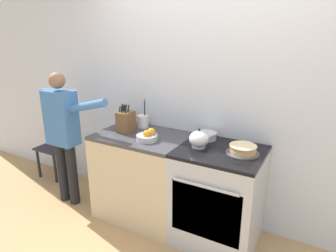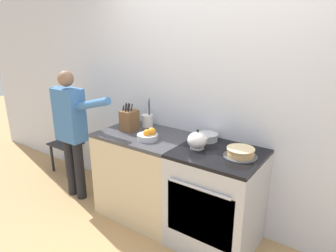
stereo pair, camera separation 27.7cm
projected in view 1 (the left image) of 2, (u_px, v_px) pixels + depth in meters
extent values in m
plane|color=tan|center=(179.00, 250.00, 2.73)|extent=(16.00, 16.00, 0.00)
cube|color=silver|center=(213.00, 97.00, 2.89)|extent=(8.00, 0.04, 2.60)
cube|color=beige|center=(143.00, 177.00, 3.14)|extent=(0.91, 0.65, 0.88)
cube|color=#3D3D42|center=(142.00, 136.00, 3.00)|extent=(0.91, 0.65, 0.03)
cube|color=#B7BABF|center=(218.00, 197.00, 2.76)|extent=(0.75, 0.65, 0.88)
cube|color=black|center=(205.00, 213.00, 2.49)|extent=(0.61, 0.01, 0.49)
cylinder|color=#B7BABF|center=(205.00, 187.00, 2.38)|extent=(0.56, 0.02, 0.02)
cube|color=black|center=(221.00, 152.00, 2.62)|extent=(0.75, 0.65, 0.03)
cylinder|color=#4C4C51|center=(242.00, 153.00, 2.54)|extent=(0.28, 0.28, 0.01)
cylinder|color=tan|center=(243.00, 151.00, 2.53)|extent=(0.23, 0.23, 0.03)
cylinder|color=tan|center=(243.00, 148.00, 2.52)|extent=(0.22, 0.22, 0.03)
cylinder|color=beige|center=(243.00, 146.00, 2.52)|extent=(0.23, 0.23, 0.01)
cylinder|color=white|center=(199.00, 146.00, 2.68)|extent=(0.12, 0.12, 0.01)
ellipsoid|color=white|center=(199.00, 139.00, 2.66)|extent=(0.18, 0.18, 0.15)
cone|color=white|center=(208.00, 138.00, 2.62)|extent=(0.09, 0.04, 0.08)
sphere|color=black|center=(199.00, 130.00, 2.64)|extent=(0.02, 0.02, 0.02)
cylinder|color=#B7BABF|center=(206.00, 136.00, 2.87)|extent=(0.20, 0.20, 0.06)
torus|color=#B7BABF|center=(206.00, 132.00, 2.86)|extent=(0.21, 0.21, 0.01)
cube|color=brown|center=(126.00, 122.00, 3.05)|extent=(0.14, 0.17, 0.21)
cylinder|color=black|center=(120.00, 109.00, 3.00)|extent=(0.01, 0.03, 0.06)
cylinder|color=black|center=(123.00, 109.00, 2.97)|extent=(0.01, 0.04, 0.08)
cylinder|color=black|center=(126.00, 109.00, 2.95)|extent=(0.01, 0.04, 0.09)
cylinder|color=black|center=(122.00, 108.00, 3.02)|extent=(0.01, 0.04, 0.08)
cylinder|color=black|center=(125.00, 109.00, 3.01)|extent=(0.01, 0.03, 0.07)
cylinder|color=black|center=(128.00, 109.00, 2.99)|extent=(0.01, 0.04, 0.08)
cylinder|color=black|center=(124.00, 107.00, 3.06)|extent=(0.01, 0.03, 0.07)
cylinder|color=silver|center=(143.00, 121.00, 3.21)|extent=(0.12, 0.12, 0.13)
cylinder|color=black|center=(145.00, 112.00, 3.17)|extent=(0.02, 0.03, 0.24)
cylinder|color=teal|center=(145.00, 111.00, 3.18)|extent=(0.05, 0.05, 0.27)
cylinder|color=#B7BABF|center=(147.00, 138.00, 2.83)|extent=(0.20, 0.20, 0.05)
sphere|color=orange|center=(147.00, 134.00, 2.80)|extent=(0.07, 0.07, 0.07)
sphere|color=orange|center=(151.00, 132.00, 2.83)|extent=(0.08, 0.08, 0.08)
cylinder|color=black|center=(63.00, 171.00, 3.45)|extent=(0.11, 0.11, 0.72)
cylinder|color=black|center=(73.00, 174.00, 3.37)|extent=(0.11, 0.11, 0.72)
cube|color=#3D70AD|center=(61.00, 118.00, 3.21)|extent=(0.34, 0.20, 0.59)
cylinder|color=#3D70AD|center=(47.00, 111.00, 3.29)|extent=(0.08, 0.08, 0.50)
cylinder|color=#3D70AD|center=(87.00, 106.00, 2.98)|extent=(0.51, 0.08, 0.21)
sphere|color=#846047|center=(57.00, 81.00, 3.09)|extent=(0.17, 0.17, 0.17)
cylinder|color=#232328|center=(39.00, 163.00, 4.03)|extent=(0.04, 0.04, 0.40)
cylinder|color=#232328|center=(55.00, 168.00, 3.88)|extent=(0.04, 0.04, 0.40)
cylinder|color=#232328|center=(57.00, 155.00, 4.30)|extent=(0.04, 0.04, 0.40)
cylinder|color=#232328|center=(74.00, 159.00, 4.15)|extent=(0.04, 0.04, 0.40)
cube|color=#232328|center=(55.00, 147.00, 4.02)|extent=(0.40, 0.40, 0.02)
cube|color=#232328|center=(64.00, 128.00, 4.11)|extent=(0.40, 0.03, 0.40)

